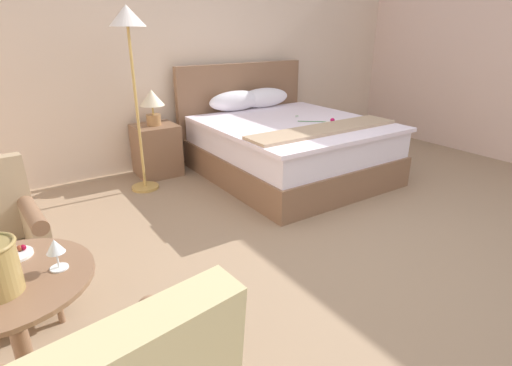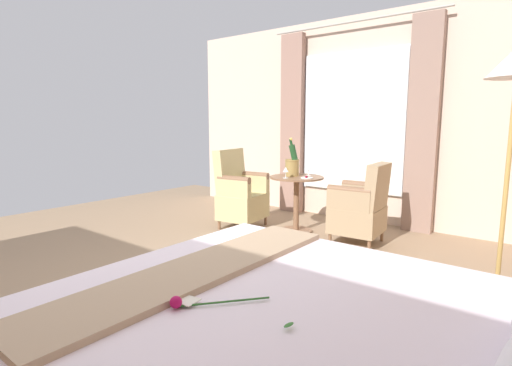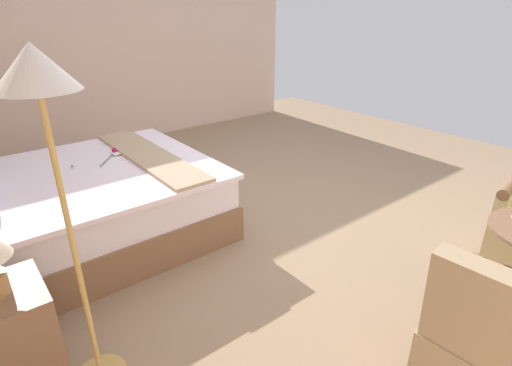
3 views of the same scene
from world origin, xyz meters
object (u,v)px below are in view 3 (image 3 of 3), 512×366
at_px(nightstand, 9,338).
at_px(floor_lamp_brass, 45,117).
at_px(bed, 86,203).
at_px(armchair_by_window, 486,340).

relative_size(nightstand, floor_lamp_brass, 0.32).
bearing_deg(floor_lamp_brass, bed, -16.38).
relative_size(bed, armchair_by_window, 2.23).
xyz_separation_m(bed, floor_lamp_brass, (-1.54, 0.45, 1.15)).
height_order(floor_lamp_brass, armchair_by_window, floor_lamp_brass).
height_order(nightstand, armchair_by_window, armchair_by_window).
distance_m(bed, floor_lamp_brass, 1.97).
bearing_deg(armchair_by_window, floor_lamp_brass, 47.81).
relative_size(nightstand, armchair_by_window, 0.63).
bearing_deg(nightstand, bed, -32.91).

